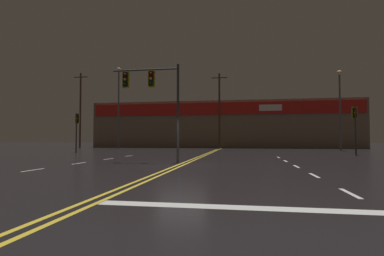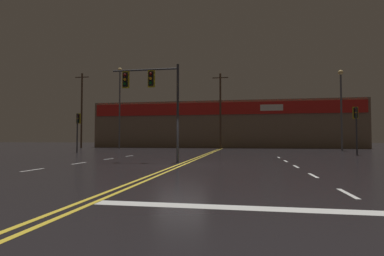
{
  "view_description": "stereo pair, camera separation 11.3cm",
  "coord_description": "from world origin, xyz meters",
  "px_view_note": "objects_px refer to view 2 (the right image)",
  "views": [
    {
      "loc": [
        3.07,
        -14.95,
        1.3
      ],
      "look_at": [
        0.0,
        3.37,
        2.0
      ],
      "focal_mm": 28.0,
      "sensor_mm": 36.0,
      "label": 1
    },
    {
      "loc": [
        3.18,
        -14.93,
        1.3
      ],
      "look_at": [
        0.0,
        3.37,
        2.0
      ],
      "focal_mm": 28.0,
      "sensor_mm": 36.0,
      "label": 2
    }
  ],
  "objects_px": {
    "traffic_signal_median": "(151,88)",
    "traffic_signal_corner_northwest": "(78,124)",
    "streetlight_far_left": "(341,99)",
    "streetlight_near_left": "(120,98)",
    "traffic_signal_corner_northeast": "(356,119)"
  },
  "relations": [
    {
      "from": "streetlight_near_left",
      "to": "streetlight_far_left",
      "type": "height_order",
      "value": "streetlight_near_left"
    },
    {
      "from": "traffic_signal_median",
      "to": "traffic_signal_corner_northwest",
      "type": "relative_size",
      "value": 1.47
    },
    {
      "from": "traffic_signal_median",
      "to": "traffic_signal_corner_northeast",
      "type": "relative_size",
      "value": 1.4
    },
    {
      "from": "traffic_signal_median",
      "to": "traffic_signal_corner_northeast",
      "type": "distance_m",
      "value": 17.53
    },
    {
      "from": "traffic_signal_median",
      "to": "streetlight_near_left",
      "type": "height_order",
      "value": "streetlight_near_left"
    },
    {
      "from": "streetlight_near_left",
      "to": "streetlight_far_left",
      "type": "bearing_deg",
      "value": -6.01
    },
    {
      "from": "traffic_signal_median",
      "to": "streetlight_near_left",
      "type": "bearing_deg",
      "value": 117.34
    },
    {
      "from": "traffic_signal_corner_northwest",
      "to": "streetlight_near_left",
      "type": "bearing_deg",
      "value": 96.7
    },
    {
      "from": "traffic_signal_corner_northeast",
      "to": "streetlight_near_left",
      "type": "relative_size",
      "value": 0.35
    },
    {
      "from": "traffic_signal_corner_northeast",
      "to": "traffic_signal_corner_northwest",
      "type": "xyz_separation_m",
      "value": [
        -24.81,
        -0.04,
        -0.13
      ]
    },
    {
      "from": "traffic_signal_median",
      "to": "traffic_signal_corner_northeast",
      "type": "xyz_separation_m",
      "value": [
        14.34,
        9.99,
        -1.31
      ]
    },
    {
      "from": "traffic_signal_median",
      "to": "traffic_signal_corner_northeast",
      "type": "bearing_deg",
      "value": 34.86
    },
    {
      "from": "traffic_signal_corner_northwest",
      "to": "streetlight_far_left",
      "type": "distance_m",
      "value": 28.91
    },
    {
      "from": "traffic_signal_corner_northwest",
      "to": "traffic_signal_corner_northeast",
      "type": "bearing_deg",
      "value": 0.09
    },
    {
      "from": "traffic_signal_corner_northeast",
      "to": "traffic_signal_corner_northwest",
      "type": "distance_m",
      "value": 24.81
    }
  ]
}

